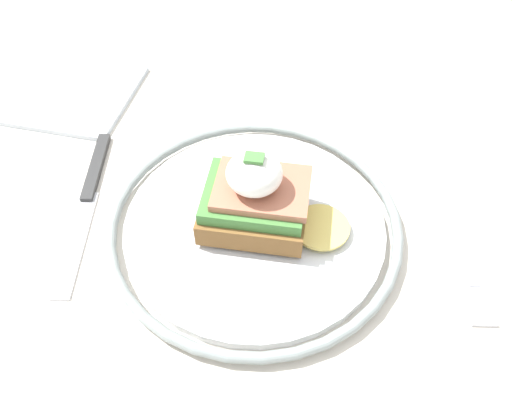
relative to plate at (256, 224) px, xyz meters
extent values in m
cube|color=beige|center=(0.00, -0.05, -0.02)|extent=(1.15, 0.86, 0.03)
cylinder|color=beige|center=(0.51, -0.42, -0.39)|extent=(0.06, 0.06, 0.71)
cylinder|color=silver|center=(0.00, 0.00, 0.00)|extent=(0.24, 0.24, 0.01)
torus|color=gray|center=(0.00, 0.00, 0.00)|extent=(0.28, 0.28, 0.01)
cube|color=brown|center=(0.00, 0.00, 0.02)|extent=(0.09, 0.08, 0.02)
cube|color=#427A38|center=(0.00, 0.00, 0.04)|extent=(0.09, 0.07, 0.01)
cube|color=#AD664C|center=(0.00, 0.00, 0.05)|extent=(0.08, 0.06, 0.01)
ellipsoid|color=white|center=(0.00, 0.00, 0.07)|extent=(0.05, 0.05, 0.03)
cylinder|color=#EAD166|center=(-0.06, 0.00, 0.01)|extent=(0.05, 0.05, 0.00)
cube|color=#47843D|center=(0.00, 0.00, 0.09)|extent=(0.02, 0.01, 0.00)
cube|color=silver|center=(-0.19, -0.02, -0.01)|extent=(0.02, 0.11, 0.00)
cube|color=silver|center=(-0.20, 0.05, -0.01)|extent=(0.03, 0.04, 0.00)
cube|color=#2D2D2D|center=(0.18, -0.05, 0.00)|extent=(0.03, 0.10, 0.01)
cube|color=silver|center=(0.16, 0.04, -0.01)|extent=(0.04, 0.12, 0.00)
cube|color=silver|center=(0.25, -0.17, 0.00)|extent=(0.14, 0.15, 0.01)
camera|label=1|loc=(-0.04, 0.29, 0.37)|focal=35.00mm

